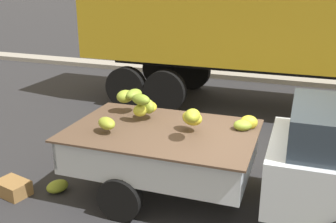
{
  "coord_description": "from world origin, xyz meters",
  "views": [
    {
      "loc": [
        0.8,
        -5.07,
        3.23
      ],
      "look_at": [
        -1.16,
        0.07,
        1.36
      ],
      "focal_mm": 41.82,
      "sensor_mm": 36.0,
      "label": 1
    }
  ],
  "objects_px": {
    "semi_trailer": "(324,10)",
    "produce_crate": "(13,188)",
    "fallen_banana_bunch_near_tailgate": "(57,186)",
    "pickup_truck": "(297,160)"
  },
  "relations": [
    {
      "from": "semi_trailer",
      "to": "produce_crate",
      "type": "xyz_separation_m",
      "value": [
        -4.27,
        -5.89,
        -2.42
      ]
    },
    {
      "from": "semi_trailer",
      "to": "fallen_banana_bunch_near_tailgate",
      "type": "distance_m",
      "value": 7.11
    },
    {
      "from": "semi_trailer",
      "to": "produce_crate",
      "type": "relative_size",
      "value": 23.13
    },
    {
      "from": "pickup_truck",
      "to": "produce_crate",
      "type": "height_order",
      "value": "pickup_truck"
    },
    {
      "from": "fallen_banana_bunch_near_tailgate",
      "to": "pickup_truck",
      "type": "bearing_deg",
      "value": 10.18
    },
    {
      "from": "pickup_truck",
      "to": "produce_crate",
      "type": "bearing_deg",
      "value": -168.7
    },
    {
      "from": "pickup_truck",
      "to": "produce_crate",
      "type": "distance_m",
      "value": 4.32
    },
    {
      "from": "produce_crate",
      "to": "semi_trailer",
      "type": "bearing_deg",
      "value": 54.1
    },
    {
      "from": "pickup_truck",
      "to": "fallen_banana_bunch_near_tailgate",
      "type": "bearing_deg",
      "value": -171.47
    },
    {
      "from": "fallen_banana_bunch_near_tailgate",
      "to": "semi_trailer",
      "type": "bearing_deg",
      "value": 56.7
    }
  ]
}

